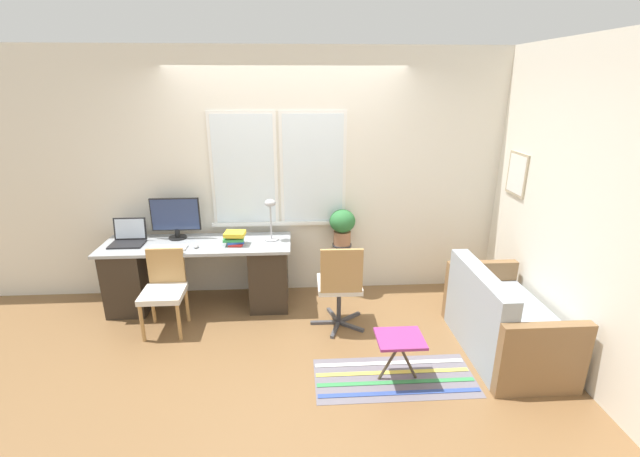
% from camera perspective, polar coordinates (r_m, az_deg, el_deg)
% --- Properties ---
extents(ground_plane, '(14.00, 14.00, 0.00)m').
position_cam_1_polar(ground_plane, '(4.61, -3.83, -11.63)').
color(ground_plane, brown).
extents(wall_back_with_window, '(9.00, 0.12, 2.70)m').
position_cam_1_polar(wall_back_with_window, '(4.76, -4.22, 6.92)').
color(wall_back_with_window, white).
rests_on(wall_back_with_window, ground_plane).
extents(wall_right_with_picture, '(0.08, 9.00, 2.70)m').
position_cam_1_polar(wall_right_with_picture, '(4.70, 26.35, 4.82)').
color(wall_right_with_picture, white).
rests_on(wall_right_with_picture, ground_plane).
extents(desk, '(1.97, 0.61, 0.73)m').
position_cam_1_polar(desk, '(4.81, -15.73, -5.69)').
color(desk, '#9EA3A8').
rests_on(desk, ground_plane).
extents(laptop, '(0.34, 0.27, 0.25)m').
position_cam_1_polar(laptop, '(4.90, -24.21, -1.22)').
color(laptop, black).
rests_on(laptop, desk).
extents(monitor, '(0.52, 0.19, 0.45)m').
position_cam_1_polar(monitor, '(4.82, -18.69, 1.43)').
color(monitor, black).
rests_on(monitor, desk).
extents(keyboard, '(0.37, 0.14, 0.02)m').
position_cam_1_polar(keyboard, '(4.61, -19.60, -2.47)').
color(keyboard, silver).
rests_on(keyboard, desk).
extents(mouse, '(0.05, 0.08, 0.04)m').
position_cam_1_polar(mouse, '(4.55, -16.20, -2.26)').
color(mouse, silver).
rests_on(mouse, desk).
extents(desk_lamp, '(0.16, 0.16, 0.45)m').
position_cam_1_polar(desk_lamp, '(4.52, -6.62, 2.25)').
color(desk_lamp, '#ADADB2').
rests_on(desk_lamp, desk).
extents(book_stack, '(0.23, 0.19, 0.14)m').
position_cam_1_polar(book_stack, '(4.52, -11.28, -1.21)').
color(book_stack, red).
rests_on(book_stack, desk).
extents(desk_chair_wooden, '(0.40, 0.41, 0.79)m').
position_cam_1_polar(desk_chair_wooden, '(4.47, -20.07, -7.52)').
color(desk_chair_wooden, '#B2844C').
rests_on(desk_chair_wooden, ground_plane).
extents(office_chair_swivel, '(0.53, 0.56, 0.90)m').
position_cam_1_polar(office_chair_swivel, '(4.19, 2.67, -7.45)').
color(office_chair_swivel, '#47474C').
rests_on(office_chair_swivel, ground_plane).
extents(couch_loveseat, '(0.71, 1.27, 0.79)m').
position_cam_1_polar(couch_loveseat, '(4.28, 23.07, -11.49)').
color(couch_loveseat, '#9EA8B2').
rests_on(couch_loveseat, ground_plane).
extents(plant_stand, '(0.22, 0.22, 0.60)m').
position_cam_1_polar(plant_stand, '(4.88, 2.93, -3.08)').
color(plant_stand, '#333338').
rests_on(plant_stand, ground_plane).
extents(potted_plant, '(0.29, 0.29, 0.40)m').
position_cam_1_polar(potted_plant, '(4.77, 3.00, 0.52)').
color(potted_plant, '#9E6B4C').
rests_on(potted_plant, plant_stand).
extents(floor_rug_striped, '(1.33, 0.57, 0.01)m').
position_cam_1_polar(floor_rug_striped, '(3.83, 9.89, -18.98)').
color(floor_rug_striped, slate).
rests_on(floor_rug_striped, ground_plane).
extents(folding_stool, '(0.38, 0.32, 0.40)m').
position_cam_1_polar(folding_stool, '(3.62, 10.59, -14.60)').
color(folding_stool, '#93337A').
rests_on(folding_stool, ground_plane).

